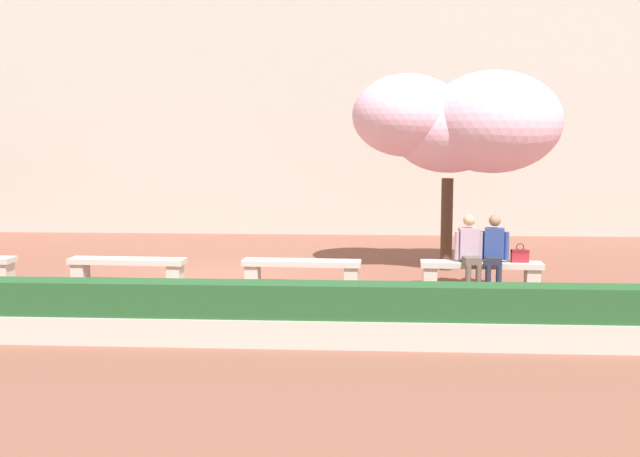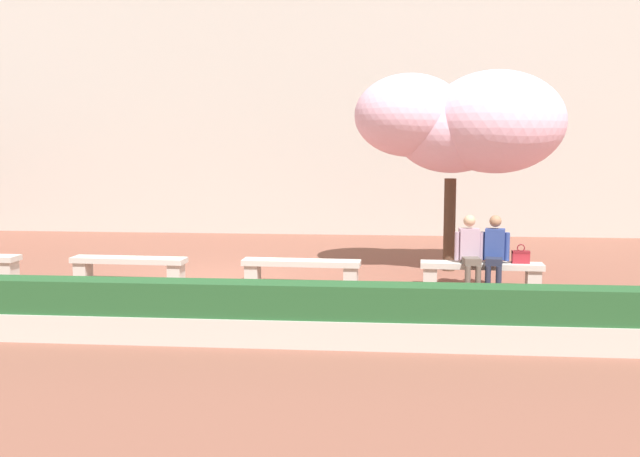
% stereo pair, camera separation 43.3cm
% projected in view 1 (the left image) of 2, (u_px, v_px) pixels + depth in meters
% --- Properties ---
extents(ground_plane, '(100.00, 100.00, 0.00)m').
position_uv_depth(ground_plane, '(214.00, 284.00, 13.60)').
color(ground_plane, brown).
extents(building_facade, '(28.00, 4.00, 7.25)m').
position_uv_depth(building_facade, '(274.00, 105.00, 22.20)').
color(building_facade, '#B7B2A8').
rests_on(building_facade, ground).
extents(stone_bench_near_west, '(2.15, 0.50, 0.45)m').
position_uv_depth(stone_bench_near_west, '(127.00, 266.00, 13.66)').
color(stone_bench_near_west, '#BCB7AD').
rests_on(stone_bench_near_west, ground).
extents(stone_bench_center, '(2.15, 0.50, 0.45)m').
position_uv_depth(stone_bench_center, '(302.00, 268.00, 13.46)').
color(stone_bench_center, '#BCB7AD').
rests_on(stone_bench_center, ground).
extents(stone_bench_near_east, '(2.15, 0.50, 0.45)m').
position_uv_depth(stone_bench_near_east, '(481.00, 269.00, 13.27)').
color(stone_bench_near_east, '#BCB7AD').
rests_on(stone_bench_near_east, ground).
extents(person_seated_left, '(0.51, 0.71, 1.29)m').
position_uv_depth(person_seated_left, '(470.00, 248.00, 13.19)').
color(person_seated_left, black).
rests_on(person_seated_left, ground).
extents(person_seated_right, '(0.50, 0.72, 1.29)m').
position_uv_depth(person_seated_right, '(494.00, 248.00, 13.16)').
color(person_seated_right, black).
rests_on(person_seated_right, ground).
extents(handbag, '(0.30, 0.15, 0.34)m').
position_uv_depth(handbag, '(520.00, 255.00, 13.20)').
color(handbag, '#A3232D').
rests_on(handbag, stone_bench_near_east).
extents(cherry_tree_main, '(4.03, 2.70, 3.92)m').
position_uv_depth(cherry_tree_main, '(457.00, 123.00, 14.56)').
color(cherry_tree_main, '#513828').
rests_on(cherry_tree_main, ground).
extents(planter_hedge_foreground, '(14.20, 0.50, 0.80)m').
position_uv_depth(planter_hedge_foreground, '(152.00, 313.00, 9.65)').
color(planter_hedge_foreground, '#BCB7AD').
rests_on(planter_hedge_foreground, ground).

